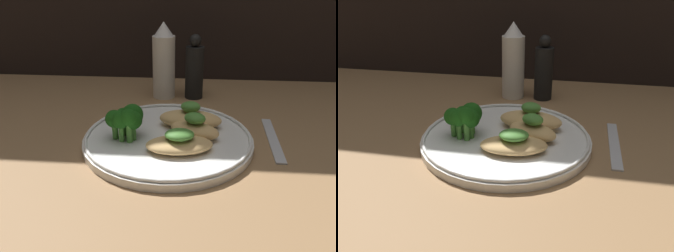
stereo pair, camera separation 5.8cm
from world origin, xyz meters
The scene contains 9 objects.
ground_plane centered at (0.00, 0.00, -0.50)cm, with size 180.00×180.00×1.00cm, color #936D47.
plate centered at (0.00, 0.00, 0.99)cm, with size 30.39×30.39×2.00cm.
grilled_meat_front centered at (2.30, -5.10, 2.78)cm, with size 11.91×7.70×3.71cm.
grilled_meat_middle centered at (4.73, 0.40, 3.14)cm, with size 10.21×7.94×4.66cm.
grilled_meat_back centered at (3.89, 4.32, 3.18)cm, with size 12.37×7.06×5.09cm.
broccoli_bunch centered at (-7.17, -1.37, 5.15)cm, with size 6.50×5.91×6.08cm.
sauce_bottle centered at (-3.07, 24.72, 8.67)cm, with size 5.40×5.40×18.13cm.
pepper_grinder centered at (4.31, 24.72, 6.94)cm, with size 4.38×4.38×15.38cm.
fork centered at (19.30, 2.91, 0.30)cm, with size 2.49×17.82×0.60cm.
Camera 1 is at (4.41, -52.58, 28.09)cm, focal length 35.00 mm.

